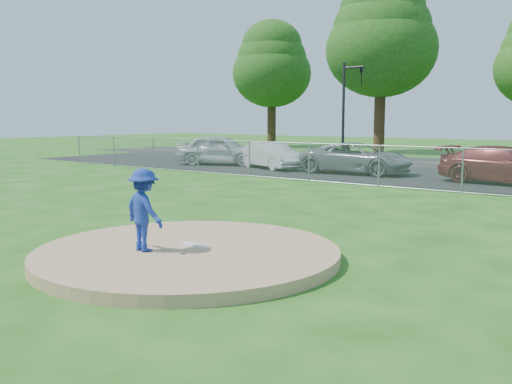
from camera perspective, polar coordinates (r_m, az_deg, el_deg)
ground at (r=18.68m, az=15.07°, el=-0.51°), size 120.00×120.00×0.00m
pitchers_mound at (r=10.28m, az=-6.83°, el=-6.14°), size 5.40×5.40×0.20m
pitching_rubber at (r=10.39m, az=-6.06°, el=-5.30°), size 0.60×0.15×0.04m
chain_link_fence at (r=20.45m, az=17.28°, el=2.19°), size 40.00×0.06×1.50m
parking_lot at (r=24.78m, az=20.82°, el=1.17°), size 50.00×8.00×0.01m
tree_far_left at (r=49.72m, az=1.59°, el=12.71°), size 6.72×6.72×10.74m
tree_left at (r=42.56m, az=12.46°, el=15.03°), size 7.84×7.84×12.53m
traffic_signal_left at (r=33.14m, az=9.11°, el=8.84°), size 1.28×0.20×5.60m
pitcher at (r=10.04m, az=-11.13°, el=-1.78°), size 1.00×0.66×1.44m
traffic_cone at (r=26.18m, az=7.35°, el=2.68°), size 0.35×0.35×0.68m
parked_car_silver at (r=30.38m, az=-3.56°, el=4.25°), size 5.08×3.53×1.61m
parked_car_white at (r=28.04m, az=1.55°, el=3.69°), size 4.20×2.75×1.31m
parked_car_gray at (r=25.94m, az=10.01°, el=3.35°), size 5.12×2.66×1.38m
parked_car_darkred at (r=23.45m, az=23.69°, el=2.47°), size 5.08×2.47×1.43m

